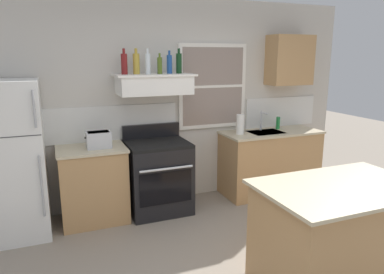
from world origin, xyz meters
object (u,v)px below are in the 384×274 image
bottle_red_label_wine (124,64)px  toaster (99,139)px  bottle_champagne_gold_foil (136,63)px  dish_soap_bottle (278,123)px  stove_range (158,176)px  bottle_dark_green_wine (179,63)px  refrigerator (10,161)px  kitchen_island (338,235)px  bottle_blue_liqueur (169,64)px  paper_towel_roll (240,124)px  bottle_olive_oil_square (160,65)px  bottle_clear_tall (148,63)px

bottle_red_label_wine → toaster: bearing=-161.0°
bottle_champagne_gold_foil → dish_soap_bottle: 2.26m
stove_range → bottle_champagne_gold_foil: (-0.20, 0.13, 1.41)m
toaster → bottle_dark_green_wine: size_ratio=0.97×
bottle_red_label_wine → bottle_dark_green_wine: bottle_dark_green_wine is taller
stove_range → bottle_red_label_wine: bearing=161.1°
dish_soap_bottle → bottle_red_label_wine: bearing=-179.6°
dish_soap_bottle → refrigerator: bearing=-177.4°
refrigerator → kitchen_island: refrigerator is taller
stove_range → kitchen_island: size_ratio=0.78×
bottle_blue_liqueur → dish_soap_bottle: bearing=1.2°
bottle_red_label_wine → kitchen_island: 2.91m
bottle_red_label_wine → bottle_dark_green_wine: (0.69, 0.00, 0.00)m
paper_towel_roll → dish_soap_bottle: bearing=8.3°
bottle_red_label_wine → bottle_blue_liqueur: 0.56m
bottle_champagne_gold_foil → bottle_olive_oil_square: bottle_champagne_gold_foil is taller
bottle_champagne_gold_foil → bottle_blue_liqueur: 0.41m
refrigerator → dish_soap_bottle: 3.54m
bottle_clear_tall → toaster: bearing=-173.3°
bottle_red_label_wine → bottle_olive_oil_square: 0.43m
dish_soap_bottle → bottle_champagne_gold_foil: bearing=-179.7°
stove_range → bottle_dark_green_wine: 1.45m
bottle_blue_liqueur → dish_soap_bottle: size_ratio=1.56×
bottle_red_label_wine → paper_towel_roll: bottle_red_label_wine is taller
bottle_blue_liqueur → kitchen_island: size_ratio=0.20×
paper_towel_roll → bottle_champagne_gold_foil: bearing=176.3°
bottle_champagne_gold_foil → dish_soap_bottle: bearing=0.3°
toaster → bottle_blue_liqueur: 1.26m
bottle_dark_green_wine → bottle_champagne_gold_foil: bearing=179.6°
bottle_red_label_wine → bottle_champagne_gold_foil: bottle_champagne_gold_foil is taller
toaster → bottle_olive_oil_square: (0.79, 0.09, 0.84)m
bottle_blue_liqueur → kitchen_island: 2.68m
bottle_champagne_gold_foil → bottle_dark_green_wine: size_ratio=0.99×
kitchen_island → bottle_red_label_wine: bearing=122.1°
toaster → bottle_olive_oil_square: bottle_olive_oil_square is taller
bottle_olive_oil_square → dish_soap_bottle: 1.99m
toaster → stove_range: 0.90m
bottle_clear_tall → bottle_olive_oil_square: 0.15m
stove_range → bottle_dark_green_wine: bearing=20.2°
refrigerator → bottle_olive_oil_square: size_ratio=6.95×
refrigerator → bottle_red_label_wine: bearing=6.3°
paper_towel_roll → bottle_red_label_wine: bearing=176.9°
toaster → bottle_champagne_gold_foil: bearing=14.6°
bottle_clear_tall → bottle_dark_green_wine: (0.41, 0.05, 0.00)m
stove_range → bottle_olive_oil_square: bottle_olive_oil_square is taller
bottle_blue_liqueur → paper_towel_roll: 1.28m
toaster → bottle_dark_green_wine: 1.37m
stove_range → bottle_red_label_wine: size_ratio=3.63×
bottle_clear_tall → bottle_blue_liqueur: size_ratio=1.08×
bottle_clear_tall → bottle_blue_liqueur: 0.28m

